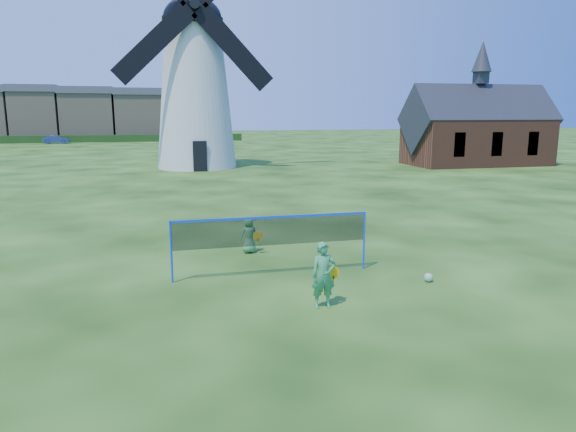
{
  "coord_description": "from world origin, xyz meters",
  "views": [
    {
      "loc": [
        -2.92,
        -12.27,
        4.11
      ],
      "look_at": [
        0.2,
        0.5,
        1.5
      ],
      "focal_mm": 32.64,
      "sensor_mm": 36.0,
      "label": 1
    }
  ],
  "objects_px": {
    "player_girl": "(324,275)",
    "car_right": "(56,140)",
    "play_ball": "(428,277)",
    "windmill": "(195,84)",
    "chapel": "(477,131)",
    "player_boy": "(249,235)",
    "badminton_net": "(272,232)"
  },
  "relations": [
    {
      "from": "windmill",
      "to": "car_right",
      "type": "relative_size",
      "value": 5.16
    },
    {
      "from": "windmill",
      "to": "player_boy",
      "type": "xyz_separation_m",
      "value": [
        -0.28,
        -25.28,
        -5.63
      ]
    },
    {
      "from": "windmill",
      "to": "player_boy",
      "type": "distance_m",
      "value": 25.9
    },
    {
      "from": "player_girl",
      "to": "car_right",
      "type": "xyz_separation_m",
      "value": [
        -16.64,
        65.56,
        -0.17
      ]
    },
    {
      "from": "windmill",
      "to": "badminton_net",
      "type": "xyz_separation_m",
      "value": [
        -0.08,
        -27.6,
        -5.03
      ]
    },
    {
      "from": "chapel",
      "to": "player_boy",
      "type": "relative_size",
      "value": 10.45
    },
    {
      "from": "play_ball",
      "to": "player_girl",
      "type": "bearing_deg",
      "value": -161.58
    },
    {
      "from": "chapel",
      "to": "car_right",
      "type": "bearing_deg",
      "value": 134.5
    },
    {
      "from": "car_right",
      "to": "windmill",
      "type": "bearing_deg",
      "value": -158.72
    },
    {
      "from": "windmill",
      "to": "player_girl",
      "type": "height_order",
      "value": "windmill"
    },
    {
      "from": "badminton_net",
      "to": "player_boy",
      "type": "xyz_separation_m",
      "value": [
        -0.2,
        2.32,
        -0.6
      ]
    },
    {
      "from": "badminton_net",
      "to": "player_girl",
      "type": "bearing_deg",
      "value": -76.11
    },
    {
      "from": "badminton_net",
      "to": "play_ball",
      "type": "height_order",
      "value": "badminton_net"
    },
    {
      "from": "badminton_net",
      "to": "player_girl",
      "type": "height_order",
      "value": "badminton_net"
    },
    {
      "from": "player_girl",
      "to": "car_right",
      "type": "bearing_deg",
      "value": 106.93
    },
    {
      "from": "chapel",
      "to": "play_ball",
      "type": "bearing_deg",
      "value": -125.02
    },
    {
      "from": "chapel",
      "to": "player_girl",
      "type": "xyz_separation_m",
      "value": [
        -21.25,
        -26.99,
        -1.96
      ]
    },
    {
      "from": "player_girl",
      "to": "player_boy",
      "type": "xyz_separation_m",
      "value": [
        -0.8,
        4.76,
        -0.18
      ]
    },
    {
      "from": "car_right",
      "to": "player_boy",
      "type": "bearing_deg",
      "value": -168.53
    },
    {
      "from": "chapel",
      "to": "badminton_net",
      "type": "xyz_separation_m",
      "value": [
        -21.85,
        -24.55,
        -1.54
      ]
    },
    {
      "from": "player_girl",
      "to": "badminton_net",
      "type": "bearing_deg",
      "value": 106.58
    },
    {
      "from": "windmill",
      "to": "chapel",
      "type": "distance_m",
      "value": 22.26
    },
    {
      "from": "windmill",
      "to": "play_ball",
      "type": "height_order",
      "value": "windmill"
    },
    {
      "from": "chapel",
      "to": "badminton_net",
      "type": "distance_m",
      "value": 32.9
    },
    {
      "from": "player_girl",
      "to": "play_ball",
      "type": "relative_size",
      "value": 6.5
    },
    {
      "from": "windmill",
      "to": "car_right",
      "type": "bearing_deg",
      "value": 114.41
    },
    {
      "from": "player_boy",
      "to": "badminton_net",
      "type": "bearing_deg",
      "value": 88.57
    },
    {
      "from": "player_boy",
      "to": "windmill",
      "type": "bearing_deg",
      "value": -96.94
    },
    {
      "from": "chapel",
      "to": "windmill",
      "type": "bearing_deg",
      "value": 172.03
    },
    {
      "from": "player_girl",
      "to": "player_boy",
      "type": "bearing_deg",
      "value": 102.25
    },
    {
      "from": "player_girl",
      "to": "windmill",
      "type": "bearing_deg",
      "value": 93.69
    },
    {
      "from": "windmill",
      "to": "player_girl",
      "type": "distance_m",
      "value": 30.54
    }
  ]
}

